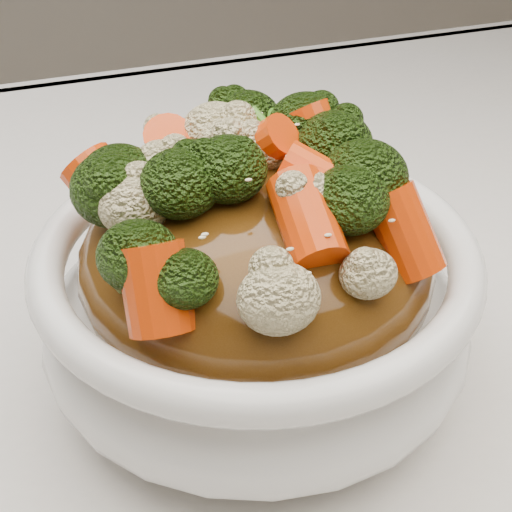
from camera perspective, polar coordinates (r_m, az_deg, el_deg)
name	(u,v)px	position (r m, az deg, el deg)	size (l,w,h in m)	color
tablecloth	(199,353)	(0.48, -4.20, -7.04)	(1.20, 0.80, 0.04)	silver
bowl	(256,308)	(0.41, 0.00, -3.82)	(0.22, 0.22, 0.09)	white
sauce_base	(256,261)	(0.39, 0.00, -0.37)	(0.18, 0.18, 0.10)	#4D2D0D
carrots	(256,146)	(0.36, 0.00, 7.99)	(0.18, 0.18, 0.05)	#E43F07
broccoli	(256,148)	(0.36, 0.00, 7.85)	(0.18, 0.18, 0.05)	black
cauliflower	(256,152)	(0.36, 0.00, 7.56)	(0.18, 0.18, 0.04)	beige
scallions	(256,144)	(0.36, 0.00, 8.14)	(0.13, 0.13, 0.02)	#44881F
sesame_seeds	(256,144)	(0.36, 0.00, 8.14)	(0.16, 0.16, 0.01)	beige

